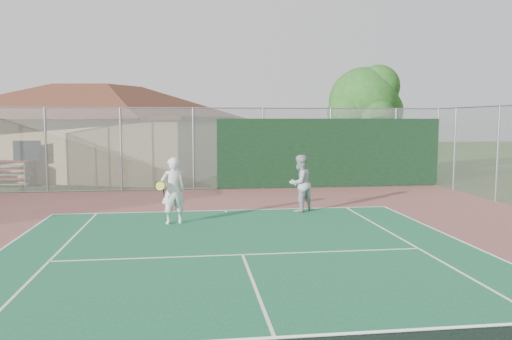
{
  "coord_description": "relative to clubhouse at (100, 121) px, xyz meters",
  "views": [
    {
      "loc": [
        -1.11,
        -4.36,
        3.0
      ],
      "look_at": [
        0.79,
        10.12,
        1.53
      ],
      "focal_mm": 35.0,
      "sensor_mm": 36.0,
      "label": 1
    }
  ],
  "objects": [
    {
      "name": "back_fence",
      "position": [
        8.05,
        -6.39,
        -1.25
      ],
      "size": [
        20.08,
        0.11,
        3.53
      ],
      "color": "gray",
      "rests_on": "ground"
    },
    {
      "name": "player_white_front",
      "position": [
        4.3,
        -13.38,
        -1.95
      ],
      "size": [
        0.92,
        0.77,
        1.92
      ],
      "rotation": [
        0.0,
        0.0,
        3.41
      ],
      "color": "silver",
      "rests_on": "ground"
    },
    {
      "name": "side_fence_right",
      "position": [
        15.94,
        -10.87,
        -1.16
      ],
      "size": [
        0.08,
        9.0,
        3.5
      ],
      "color": "gray",
      "rests_on": "ground"
    },
    {
      "name": "tree",
      "position": [
        13.48,
        -3.65,
        0.83
      ],
      "size": [
        4.09,
        3.87,
        5.7
      ],
      "color": "#3A2215",
      "rests_on": "ground"
    },
    {
      "name": "player_grey_back",
      "position": [
        8.33,
        -11.98,
        -1.99
      ],
      "size": [
        1.14,
        1.09,
        1.85
      ],
      "rotation": [
        0.0,
        0.0,
        3.75
      ],
      "color": "#B0B2B5",
      "rests_on": "ground"
    },
    {
      "name": "clubhouse",
      "position": [
        0.0,
        0.0,
        0.0
      ],
      "size": [
        15.54,
        12.92,
        5.74
      ],
      "rotation": [
        0.0,
        0.0,
        -0.35
      ],
      "color": "tan",
      "rests_on": "ground"
    }
  ]
}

